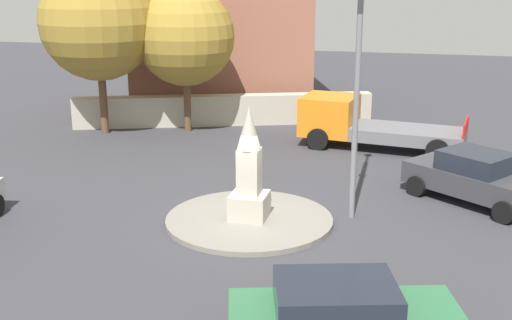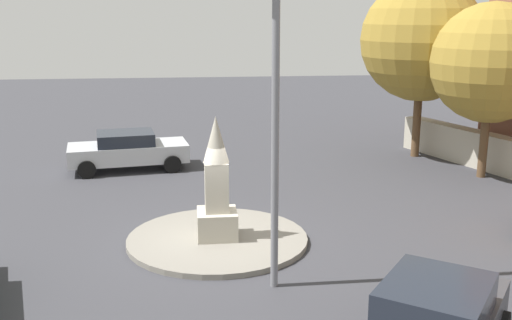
# 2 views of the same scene
# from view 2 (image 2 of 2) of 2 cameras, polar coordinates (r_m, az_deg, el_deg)

# --- Properties ---
(ground_plane) EXTENTS (80.00, 80.00, 0.00)m
(ground_plane) POSITION_cam_2_polar(r_m,az_deg,el_deg) (15.75, -3.65, -7.69)
(ground_plane) COLOR #38383D
(traffic_island) EXTENTS (4.63, 4.63, 0.14)m
(traffic_island) POSITION_cam_2_polar(r_m,az_deg,el_deg) (15.72, -3.65, -7.46)
(traffic_island) COLOR gray
(traffic_island) RESTS_ON ground
(monument) EXTENTS (1.01, 1.01, 3.14)m
(monument) POSITION_cam_2_polar(r_m,az_deg,el_deg) (15.29, -3.73, -2.75)
(monument) COLOR #B2AA99
(monument) RESTS_ON traffic_island
(streetlamp) EXTENTS (2.86, 0.28, 8.08)m
(streetlamp) POSITION_cam_2_polar(r_m,az_deg,el_deg) (12.09, 1.88, 9.49)
(streetlamp) COLOR slate
(streetlamp) RESTS_ON ground
(car_silver_parked_left) EXTENTS (4.56, 2.54, 1.42)m
(car_silver_parked_left) POSITION_cam_2_polar(r_m,az_deg,el_deg) (23.03, -11.98, 0.95)
(car_silver_parked_left) COLOR #B7BABF
(car_silver_parked_left) RESTS_ON ground
(tree_near_wall) EXTENTS (4.13, 4.13, 6.11)m
(tree_near_wall) POSITION_cam_2_polar(r_m,az_deg,el_deg) (22.48, 21.27, 8.51)
(tree_near_wall) COLOR brown
(tree_near_wall) RESTS_ON ground
(tree_mid_cluster) EXTENTS (4.79, 4.79, 7.07)m
(tree_mid_cluster) POSITION_cam_2_polar(r_m,az_deg,el_deg) (24.97, 15.37, 10.82)
(tree_mid_cluster) COLOR brown
(tree_mid_cluster) RESTS_ON ground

